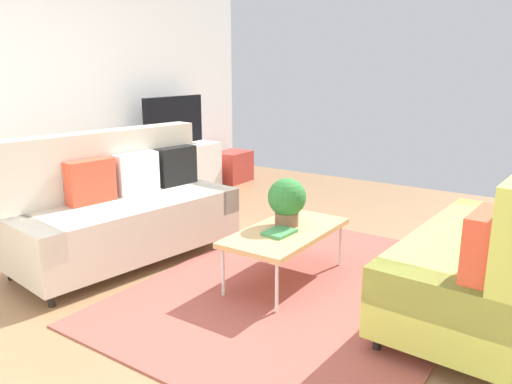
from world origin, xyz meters
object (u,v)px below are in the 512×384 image
object	(u,v)px
coffee_table	(286,233)
bottle_1	(169,142)
storage_trunk	(233,167)
vase_1	(147,144)
tv_console	(175,172)
vase_0	(136,148)
potted_plant	(287,200)
tv	(174,123)
table_book_0	(279,232)
couch_beige	(123,208)
couch_green	(493,254)
bottle_0	(163,142)

from	to	relation	value
coffee_table	bottle_1	size ratio (longest dim) A/B	6.00
storage_trunk	vase_1	distance (m)	1.59
storage_trunk	tv_console	bearing A→B (deg)	174.81
coffee_table	vase_0	size ratio (longest dim) A/B	8.14
potted_plant	tv_console	bearing A→B (deg)	61.42
tv	table_book_0	xyz separation A→B (m)	(-1.56, -2.53, -0.52)
tv	vase_0	size ratio (longest dim) A/B	7.40
tv_console	table_book_0	distance (m)	2.99
couch_beige	vase_0	bearing A→B (deg)	-129.03
couch_green	tv	distance (m)	4.14
vase_0	couch_beige	bearing A→B (deg)	-136.88
tv	vase_1	size ratio (longest dim) A/B	5.97
storage_trunk	bottle_0	world-z (taller)	bottle_0
potted_plant	vase_0	distance (m)	2.65
couch_green	bottle_0	xyz separation A→B (m)	(0.95, 3.92, 0.30)
potted_plant	tv	bearing A→B (deg)	61.23
table_book_0	coffee_table	bearing A→B (deg)	3.62
couch_beige	tv	size ratio (longest dim) A/B	2.00
table_book_0	storage_trunk	bearing A→B (deg)	42.60
couch_green	storage_trunk	size ratio (longest dim) A/B	3.73
coffee_table	bottle_1	xyz separation A→B (m)	(1.33, 2.50, 0.34)
couch_beige	bottle_0	bearing A→B (deg)	-138.25
bottle_0	table_book_0	bearing A→B (deg)	-118.15
table_book_0	bottle_0	distance (m)	2.86
tv	tv_console	bearing A→B (deg)	90.00
tv_console	bottle_1	bearing A→B (deg)	-161.59
tv	storage_trunk	xyz separation A→B (m)	(1.10, -0.08, -0.73)
potted_plant	bottle_0	size ratio (longest dim) A/B	1.95
potted_plant	table_book_0	distance (m)	0.29
couch_beige	potted_plant	xyz separation A→B (m)	(0.48, -1.36, 0.18)
coffee_table	tv_console	size ratio (longest dim) A/B	0.79
couch_green	table_book_0	size ratio (longest dim) A/B	8.09
couch_green	tv	size ratio (longest dim) A/B	1.94
couch_green	bottle_0	distance (m)	4.05
table_book_0	bottle_0	size ratio (longest dim) A/B	1.23
couch_beige	vase_1	distance (m)	1.87
potted_plant	bottle_0	world-z (taller)	bottle_0
couch_green	potted_plant	xyz separation A→B (m)	(-0.18, 1.48, 0.19)
couch_beige	potted_plant	distance (m)	1.46
couch_green	tv_console	world-z (taller)	couch_green
tv	potted_plant	size ratio (longest dim) A/B	2.62
couch_beige	potted_plant	size ratio (longest dim) A/B	5.24
potted_plant	table_book_0	world-z (taller)	potted_plant
coffee_table	bottle_1	world-z (taller)	bottle_1
couch_green	storage_trunk	xyz separation A→B (m)	(2.27, 3.86, -0.22)
storage_trunk	vase_1	bearing A→B (deg)	174.30
tv	vase_1	bearing A→B (deg)	170.15
couch_green	coffee_table	world-z (taller)	couch_green
table_book_0	bottle_1	bearing A→B (deg)	60.08
couch_green	potted_plant	size ratio (longest dim) A/B	5.09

